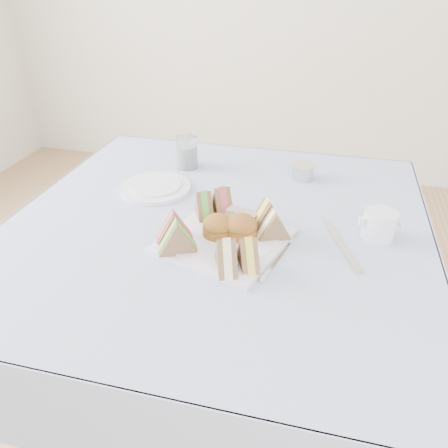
% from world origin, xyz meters
% --- Properties ---
extents(floor, '(4.00, 4.00, 0.00)m').
position_xyz_m(floor, '(0.00, 0.00, 0.00)').
color(floor, '#9E7751').
rests_on(floor, ground).
extents(table, '(0.90, 0.90, 0.74)m').
position_xyz_m(table, '(0.00, 0.00, 0.37)').
color(table, brown).
rests_on(table, floor).
extents(tablecloth, '(1.02, 1.02, 0.01)m').
position_xyz_m(tablecloth, '(0.00, 0.00, 0.74)').
color(tablecloth, '#BCCBFA').
rests_on(tablecloth, table).
extents(serving_plate, '(0.32, 0.32, 0.01)m').
position_xyz_m(serving_plate, '(0.04, -0.09, 0.75)').
color(serving_plate, white).
rests_on(serving_plate, tablecloth).
extents(sandwich_fl_a, '(0.09, 0.07, 0.07)m').
position_xyz_m(sandwich_fl_a, '(-0.07, -0.12, 0.79)').
color(sandwich_fl_a, '#9C7156').
rests_on(sandwich_fl_a, serving_plate).
extents(sandwich_fl_b, '(0.09, 0.07, 0.08)m').
position_xyz_m(sandwich_fl_b, '(-0.05, -0.16, 0.80)').
color(sandwich_fl_b, '#9C7156').
rests_on(sandwich_fl_b, serving_plate).
extents(sandwich_fr_a, '(0.06, 0.08, 0.07)m').
position_xyz_m(sandwich_fr_a, '(0.11, -0.17, 0.79)').
color(sandwich_fr_a, '#9C7156').
rests_on(sandwich_fr_a, serving_plate).
extents(sandwich_fr_b, '(0.06, 0.09, 0.07)m').
position_xyz_m(sandwich_fr_b, '(0.07, -0.19, 0.79)').
color(sandwich_fr_b, '#9C7156').
rests_on(sandwich_fr_b, serving_plate).
extents(sandwich_bl_a, '(0.07, 0.09, 0.07)m').
position_xyz_m(sandwich_bl_a, '(-0.03, -0.00, 0.79)').
color(sandwich_bl_a, '#9C7156').
rests_on(sandwich_bl_a, serving_plate).
extents(sandwich_bl_b, '(0.08, 0.09, 0.08)m').
position_xyz_m(sandwich_bl_b, '(0.01, 0.02, 0.80)').
color(sandwich_bl_b, '#9C7156').
rests_on(sandwich_bl_b, serving_plate).
extents(sandwich_br_a, '(0.09, 0.07, 0.07)m').
position_xyz_m(sandwich_br_a, '(0.15, -0.06, 0.79)').
color(sandwich_br_a, '#9C7156').
rests_on(sandwich_br_a, serving_plate).
extents(sandwich_br_b, '(0.09, 0.08, 0.07)m').
position_xyz_m(sandwich_br_b, '(0.12, -0.02, 0.80)').
color(sandwich_br_b, '#9C7156').
rests_on(sandwich_br_b, serving_plate).
extents(scone_left, '(0.09, 0.09, 0.05)m').
position_xyz_m(scone_left, '(0.02, -0.08, 0.78)').
color(scone_left, brown).
rests_on(scone_left, serving_plate).
extents(scone_right, '(0.08, 0.08, 0.05)m').
position_xyz_m(scone_right, '(0.07, -0.07, 0.78)').
color(scone_right, brown).
rests_on(scone_right, serving_plate).
extents(pastry_slice, '(0.08, 0.05, 0.04)m').
position_xyz_m(pastry_slice, '(0.07, -0.02, 0.78)').
color(pastry_slice, beige).
rests_on(pastry_slice, serving_plate).
extents(side_plate, '(0.24, 0.24, 0.01)m').
position_xyz_m(side_plate, '(-0.21, 0.13, 0.75)').
color(side_plate, white).
rests_on(side_plate, tablecloth).
extents(water_glass, '(0.08, 0.08, 0.10)m').
position_xyz_m(water_glass, '(-0.18, 0.30, 0.80)').
color(water_glass, white).
rests_on(water_glass, tablecloth).
extents(tea_strainer, '(0.08, 0.08, 0.04)m').
position_xyz_m(tea_strainer, '(0.18, 0.30, 0.77)').
color(tea_strainer, silver).
rests_on(tea_strainer, tablecloth).
extents(knife, '(0.09, 0.20, 0.00)m').
position_xyz_m(knife, '(0.30, -0.04, 0.75)').
color(knife, silver).
rests_on(knife, tablecloth).
extents(fork, '(0.06, 0.19, 0.00)m').
position_xyz_m(fork, '(0.17, -0.12, 0.75)').
color(fork, silver).
rests_on(fork, tablecloth).
extents(creamer_jug, '(0.10, 0.10, 0.07)m').
position_xyz_m(creamer_jug, '(0.38, 0.02, 0.78)').
color(creamer_jug, white).
rests_on(creamer_jug, tablecloth).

